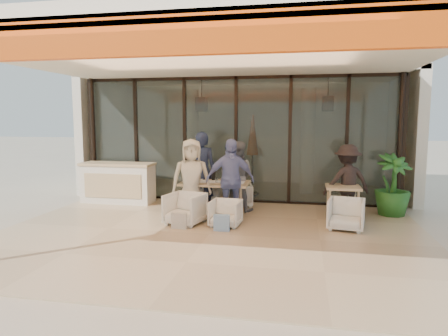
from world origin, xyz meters
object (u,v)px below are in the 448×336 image
object	(u,v)px
chair_near_left	(185,207)
side_table	(343,191)
side_chair	(346,213)
diner_navy	(202,171)
host_counter	(118,183)
diner_cream	(191,179)
diner_grey	(237,176)
chair_far_right	(240,194)
potted_palm	(392,185)
diner_periwinkle	(230,180)
standing_woman	(347,181)
chair_far_left	(207,191)
dining_table	(215,184)
chair_near_right	(226,212)

from	to	relation	value
chair_near_left	side_table	bearing A→B (deg)	29.92
side_chair	side_table	bearing A→B (deg)	100.16
chair_near_left	diner_navy	xyz separation A→B (m)	(0.00, 1.40, 0.57)
host_counter	diner_cream	world-z (taller)	diner_cream
diner_grey	chair_far_right	bearing A→B (deg)	-82.81
chair_far_right	potted_palm	size ratio (longest dim) A/B	0.44
diner_navy	potted_palm	distance (m)	4.29
diner_periwinkle	side_chair	size ratio (longest dim) A/B	2.54
diner_grey	standing_woman	xyz separation A→B (m)	(2.44, -0.15, -0.02)
potted_palm	chair_far_left	bearing A→B (deg)	175.84
host_counter	diner_cream	size ratio (longest dim) A/B	1.07
chair_far_left	chair_far_right	bearing A→B (deg)	176.81
dining_table	side_chair	bearing A→B (deg)	-15.14
dining_table	standing_woman	bearing A→B (deg)	5.77
diner_periwinkle	side_table	xyz separation A→B (m)	(2.33, 0.46, -0.23)
diner_grey	diner_cream	xyz separation A→B (m)	(-0.84, -0.90, 0.04)
diner_navy	side_chair	distance (m)	3.44
diner_periwinkle	side_chair	xyz separation A→B (m)	(2.33, -0.29, -0.53)
chair_far_left	diner_cream	size ratio (longest dim) A/B	0.42
diner_navy	side_chair	world-z (taller)	diner_navy
host_counter	diner_cream	xyz separation A→B (m)	(2.27, -1.16, 0.33)
potted_palm	dining_table	bearing A→B (deg)	-170.71
dining_table	side_chair	world-z (taller)	dining_table
side_table	diner_navy	bearing A→B (deg)	172.10
host_counter	dining_table	bearing A→B (deg)	-14.73
diner_grey	side_table	distance (m)	2.38
dining_table	chair_near_left	size ratio (longest dim) A/B	2.09
chair_far_left	side_chair	world-z (taller)	chair_far_left
chair_far_left	potted_palm	distance (m)	4.31
chair_near_right	chair_far_right	bearing A→B (deg)	94.02
dining_table	diner_grey	world-z (taller)	diner_grey
diner_cream	diner_periwinkle	world-z (taller)	diner_periwinkle
chair_far_left	side_table	xyz separation A→B (m)	(3.17, -0.94, 0.27)
chair_near_left	side_table	distance (m)	3.32
chair_far_right	standing_woman	bearing A→B (deg)	152.88
chair_far_left	potted_palm	world-z (taller)	potted_palm
host_counter	chair_near_right	world-z (taller)	host_counter
diner_cream	standing_woman	xyz separation A→B (m)	(3.28, 0.75, -0.06)
host_counter	standing_woman	distance (m)	5.57
dining_table	chair_near_right	distance (m)	1.12
diner_periwinkle	standing_woman	world-z (taller)	diner_periwinkle
chair_far_left	chair_near_right	size ratio (longest dim) A/B	1.22
dining_table	chair_near_right	size ratio (longest dim) A/B	2.50
diner_cream	side_chair	size ratio (longest dim) A/B	2.52
chair_far_left	dining_table	bearing A→B (deg)	110.51
chair_far_left	diner_navy	world-z (taller)	diner_navy
diner_navy	chair_far_left	bearing A→B (deg)	-93.52
diner_grey	side_table	bearing A→B (deg)	176.50
diner_grey	diner_periwinkle	world-z (taller)	diner_periwinkle
host_counter	dining_table	world-z (taller)	host_counter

